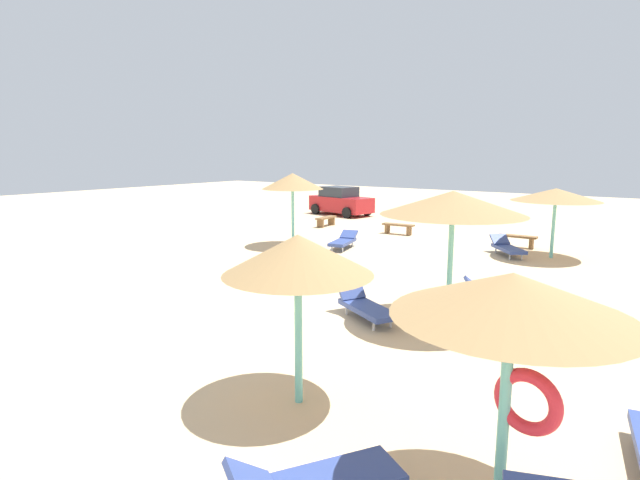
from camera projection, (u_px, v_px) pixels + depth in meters
ground_plane at (252, 303)px, 12.87m from camera, size 80.00×80.00×0.00m
parasol_0 at (512, 299)px, 5.02m from camera, size 2.44×2.44×2.62m
parasol_1 at (453, 203)px, 10.92m from camera, size 3.16×3.16×2.98m
parasol_2 at (293, 181)px, 20.20m from camera, size 2.48×2.48×2.97m
parasol_3 at (556, 195)px, 17.93m from camera, size 3.07×3.07×2.53m
parasol_4 at (298, 255)px, 7.37m from camera, size 2.25×2.25×2.62m
lounger_1 at (365, 305)px, 11.56m from camera, size 1.93×1.44×0.80m
lounger_2 at (344, 241)px, 20.07m from camera, size 1.07×2.01×0.62m
lounger_3 at (507, 247)px, 18.69m from camera, size 1.70×1.87×0.69m
lounger_6 at (502, 295)px, 12.47m from camera, size 1.98×1.43×0.70m
bench_0 at (517, 239)px, 20.30m from camera, size 1.51×0.42×0.49m
bench_1 at (326, 220)px, 26.07m from camera, size 0.49×1.52×0.49m
bench_2 at (398, 227)px, 23.52m from camera, size 1.52×0.47×0.49m
parked_car at (341, 201)px, 30.77m from camera, size 4.25×2.59×1.72m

